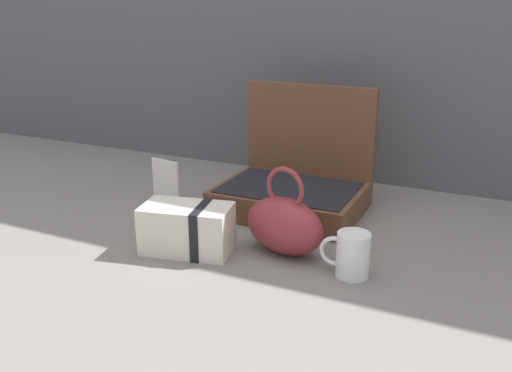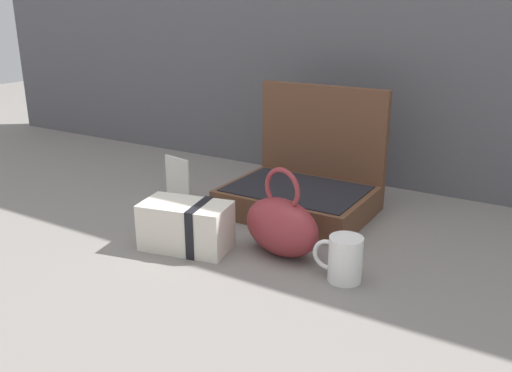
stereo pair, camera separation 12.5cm
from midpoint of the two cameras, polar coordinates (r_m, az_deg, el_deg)
The scene contains 6 objects.
ground_plane at distance 1.31m, azimuth 3.15°, elevation -5.64°, with size 6.00×6.00×0.00m, color slate.
open_suitcase at distance 1.48m, azimuth 7.54°, elevation 0.12°, with size 0.38×0.30×0.33m.
teal_pouch_handbag at distance 1.21m, azimuth 5.67°, elevation -4.25°, with size 0.21×0.14×0.21m.
cream_toiletry_bag at distance 1.25m, azimuth -4.43°, elevation -4.29°, with size 0.22×0.15×0.11m.
coffee_mug at distance 1.13m, azimuth 12.44°, elevation -7.59°, with size 0.11×0.07×0.10m.
info_card_left at distance 1.56m, azimuth -6.04°, elevation 0.74°, with size 0.10×0.01×0.13m, color white.
Camera 2 is at (0.62, -1.03, 0.54)m, focal length 37.83 mm.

